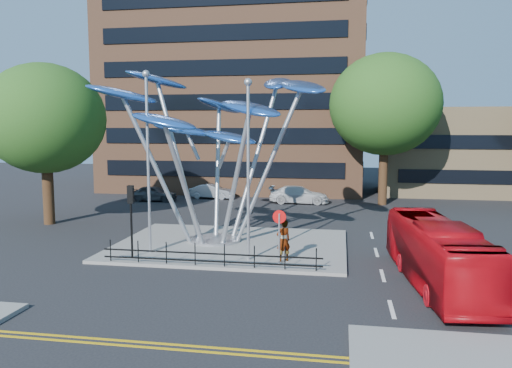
% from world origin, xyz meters
% --- Properties ---
extents(ground, '(120.00, 120.00, 0.00)m').
position_xyz_m(ground, '(0.00, 0.00, 0.00)').
color(ground, black).
rests_on(ground, ground).
extents(traffic_island, '(12.00, 9.00, 0.15)m').
position_xyz_m(traffic_island, '(-1.00, 6.00, 0.07)').
color(traffic_island, slate).
rests_on(traffic_island, ground).
extents(double_yellow_near, '(40.00, 0.12, 0.01)m').
position_xyz_m(double_yellow_near, '(0.00, -6.00, 0.01)').
color(double_yellow_near, gold).
rests_on(double_yellow_near, ground).
extents(double_yellow_far, '(40.00, 0.12, 0.01)m').
position_xyz_m(double_yellow_far, '(0.00, -6.30, 0.01)').
color(double_yellow_far, gold).
rests_on(double_yellow_far, ground).
extents(brick_tower, '(25.00, 15.00, 30.00)m').
position_xyz_m(brick_tower, '(-6.00, 32.00, 15.00)').
color(brick_tower, brown).
rests_on(brick_tower, ground).
extents(low_building_near, '(15.00, 8.00, 8.00)m').
position_xyz_m(low_building_near, '(16.00, 30.00, 4.00)').
color(low_building_near, tan).
rests_on(low_building_near, ground).
extents(tree_right, '(8.80, 8.80, 12.11)m').
position_xyz_m(tree_right, '(8.00, 22.00, 8.04)').
color(tree_right, black).
rests_on(tree_right, ground).
extents(tree_left, '(7.60, 7.60, 10.32)m').
position_xyz_m(tree_left, '(-14.00, 10.00, 6.79)').
color(tree_left, black).
rests_on(tree_left, ground).
extents(leaf_sculpture, '(12.72, 9.54, 9.51)m').
position_xyz_m(leaf_sculpture, '(-2.07, 6.68, 6.87)').
color(leaf_sculpture, '#9EA0A5').
rests_on(leaf_sculpture, traffic_island).
extents(street_lamp_left, '(0.36, 0.36, 8.80)m').
position_xyz_m(street_lamp_left, '(-4.50, 3.50, 5.36)').
color(street_lamp_left, '#9EA0A5').
rests_on(street_lamp_left, traffic_island).
extents(street_lamp_right, '(0.36, 0.36, 8.30)m').
position_xyz_m(street_lamp_right, '(0.50, 3.00, 5.09)').
color(street_lamp_right, '#9EA0A5').
rests_on(street_lamp_right, traffic_island).
extents(traffic_light_island, '(0.28, 0.18, 3.42)m').
position_xyz_m(traffic_light_island, '(-5.00, 2.50, 2.61)').
color(traffic_light_island, black).
rests_on(traffic_light_island, traffic_island).
extents(no_entry_sign_island, '(0.60, 0.10, 2.45)m').
position_xyz_m(no_entry_sign_island, '(2.00, 2.52, 1.82)').
color(no_entry_sign_island, '#9EA0A5').
rests_on(no_entry_sign_island, traffic_island).
extents(pedestrian_railing_front, '(10.00, 0.06, 1.00)m').
position_xyz_m(pedestrian_railing_front, '(-1.00, 1.70, 0.55)').
color(pedestrian_railing_front, black).
rests_on(pedestrian_railing_front, traffic_island).
extents(red_bus, '(3.14, 9.47, 2.59)m').
position_xyz_m(red_bus, '(8.50, 1.02, 1.29)').
color(red_bus, '#B70811').
rests_on(red_bus, ground).
extents(pedestrian, '(0.84, 0.79, 1.94)m').
position_xyz_m(pedestrian, '(2.13, 3.04, 1.12)').
color(pedestrian, gray).
rests_on(pedestrian, traffic_island).
extents(parked_car_left, '(3.91, 1.61, 1.33)m').
position_xyz_m(parked_car_left, '(-11.03, 20.71, 0.66)').
color(parked_car_left, '#3E4146').
rests_on(parked_car_left, ground).
extents(parked_car_mid, '(3.95, 1.61, 1.27)m').
position_xyz_m(parked_car_mid, '(-6.53, 23.00, 0.64)').
color(parked_car_mid, '#A6A8AD').
rests_on(parked_car_mid, ground).
extents(parked_car_right, '(4.89, 2.02, 1.42)m').
position_xyz_m(parked_car_right, '(1.26, 21.60, 0.71)').
color(parked_car_right, silver).
rests_on(parked_car_right, ground).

